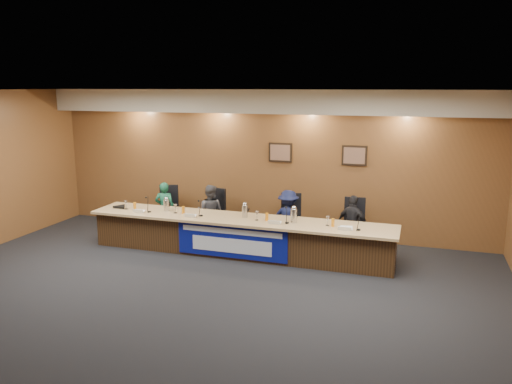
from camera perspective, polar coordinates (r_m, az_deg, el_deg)
floor at (r=7.95m, az=-8.01°, el=-12.37°), size 10.00×10.00×0.00m
ceiling at (r=7.25m, az=-8.76°, el=11.35°), size 10.00×8.00×0.04m
wall_back at (r=11.10m, az=0.83°, el=3.36°), size 10.00×0.04×3.20m
soffit at (r=10.74m, az=0.45°, el=10.31°), size 10.00×0.50×0.50m
dais_body at (r=9.89m, az=-1.96°, el=-5.15°), size 6.00×0.80×0.70m
dais_top at (r=9.74m, az=-2.07°, el=-3.12°), size 6.10×0.95×0.05m
banner at (r=9.51m, az=-2.82°, el=-5.67°), size 2.20×0.02×0.65m
banner_text_upper at (r=9.44m, az=-2.86°, el=-4.54°), size 2.00×0.01×0.10m
banner_text_lower at (r=9.53m, az=-2.84°, el=-6.15°), size 1.60×0.01×0.28m
wall_photo_left at (r=10.92m, az=2.80°, el=4.54°), size 0.52×0.04×0.42m
wall_photo_right at (r=10.62m, az=11.18°, el=4.11°), size 0.52×0.04×0.42m
panelist_a at (r=11.30m, az=-10.38°, el=-1.86°), size 0.49×0.38×1.19m
panelist_b at (r=10.83m, az=-5.27°, el=-2.30°), size 0.61×0.49×1.20m
panelist_c at (r=10.28m, az=3.69°, el=-3.07°), size 0.86×0.61×1.20m
panelist_d at (r=10.05m, az=11.01°, el=-3.67°), size 0.75×0.52×1.18m
office_chair_a at (r=11.41m, az=-10.12°, el=-2.32°), size 0.58×0.58×0.08m
office_chair_b at (r=10.95m, az=-5.05°, el=-2.79°), size 0.56×0.56×0.08m
office_chair_c at (r=10.41m, az=3.82°, el=-3.56°), size 0.52×0.52×0.08m
office_chair_d at (r=10.18m, az=11.06°, el=-4.12°), size 0.51×0.51×0.08m
nameplate_a at (r=10.39m, az=-13.34°, el=-2.08°), size 0.24×0.08×0.10m
microphone_a at (r=10.40m, az=-12.11°, el=-2.22°), size 0.07×0.07×0.02m
juice_glass_a at (r=10.69m, az=-13.69°, el=-1.55°), size 0.06×0.06×0.15m
water_glass_a at (r=10.74m, az=-14.64°, el=-1.45°), size 0.08×0.08×0.18m
nameplate_b at (r=9.85m, az=-7.62°, el=-2.64°), size 0.24×0.08×0.10m
microphone_b at (r=9.93m, az=-6.30°, el=-2.69°), size 0.07×0.07×0.02m
juice_glass_b at (r=10.15m, az=-8.31°, el=-2.05°), size 0.06×0.06×0.15m
water_glass_b at (r=10.21m, az=-9.20°, el=-1.90°), size 0.08×0.08×0.18m
nameplate_c at (r=9.28m, az=2.09°, el=-3.45°), size 0.24×0.08×0.10m
microphone_c at (r=9.37m, az=3.56°, el=-3.54°), size 0.07×0.07×0.02m
juice_glass_c at (r=9.53m, az=1.25°, el=-2.85°), size 0.06×0.06×0.15m
water_glass_c at (r=9.54m, az=0.11°, el=-2.73°), size 0.08×0.08×0.18m
nameplate_d at (r=9.01m, az=10.08°, el=-4.10°), size 0.24×0.08×0.10m
microphone_d at (r=9.10m, az=11.64°, el=-4.24°), size 0.07×0.07×0.02m
juice_glass_d at (r=9.23m, az=8.78°, el=-3.48°), size 0.06×0.06×0.15m
water_glass_d at (r=9.26m, az=8.19°, el=-3.30°), size 0.08×0.08×0.18m
carafe_left at (r=10.41m, az=-10.19°, el=-1.52°), size 0.12×0.12×0.23m
carafe_mid at (r=9.75m, az=-1.28°, el=-2.22°), size 0.11×0.11×0.24m
carafe_right at (r=9.40m, az=4.35°, el=-2.74°), size 0.12×0.12×0.26m
speakerphone at (r=10.89m, az=-15.22°, el=-1.65°), size 0.32×0.32×0.05m
paper_stack at (r=9.20m, az=10.30°, el=-4.06°), size 0.26×0.33×0.01m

